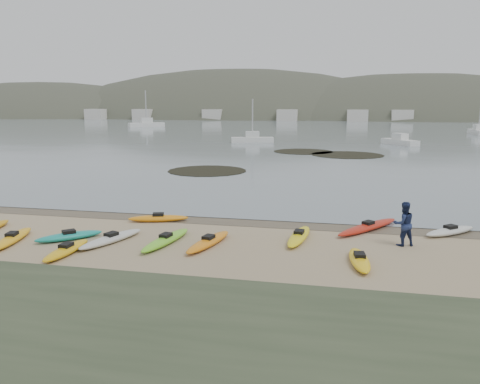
# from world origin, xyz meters

# --- Properties ---
(ground) EXTENTS (600.00, 600.00, 0.00)m
(ground) POSITION_xyz_m (0.00, 0.00, 0.00)
(ground) COLOR tan
(ground) RESTS_ON ground
(wet_sand) EXTENTS (60.00, 60.00, 0.00)m
(wet_sand) POSITION_xyz_m (0.00, -0.30, 0.00)
(wet_sand) COLOR brown
(wet_sand) RESTS_ON ground
(water) EXTENTS (1200.00, 1200.00, 0.00)m
(water) POSITION_xyz_m (0.00, 300.00, 0.01)
(water) COLOR slate
(water) RESTS_ON ground
(kayaks) EXTENTS (23.72, 10.03, 0.34)m
(kayaks) POSITION_xyz_m (-1.42, -4.14, 0.17)
(kayaks) COLOR beige
(kayaks) RESTS_ON ground
(person_east) EXTENTS (1.14, 1.01, 1.95)m
(person_east) POSITION_xyz_m (7.91, -3.06, 0.97)
(person_east) COLOR navy
(person_east) RESTS_ON ground
(kelp_mats) EXTENTS (20.65, 26.77, 0.04)m
(kelp_mats) POSITION_xyz_m (0.72, 29.84, 0.03)
(kelp_mats) COLOR black
(kelp_mats) RESTS_ON water
(moored_boats) EXTENTS (110.11, 76.02, 1.29)m
(moored_boats) POSITION_xyz_m (0.89, 82.73, 0.55)
(moored_boats) COLOR silver
(moored_boats) RESTS_ON ground
(far_hills) EXTENTS (550.00, 135.00, 80.00)m
(far_hills) POSITION_xyz_m (39.38, 193.97, -15.93)
(far_hills) COLOR #384235
(far_hills) RESTS_ON ground
(far_town) EXTENTS (199.00, 5.00, 4.00)m
(far_town) POSITION_xyz_m (6.00, 145.00, 2.00)
(far_town) COLOR beige
(far_town) RESTS_ON ground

